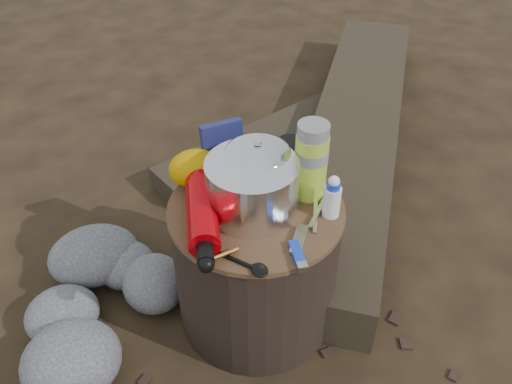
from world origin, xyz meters
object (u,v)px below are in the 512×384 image
object	(u,v)px
thermos	(311,161)
travel_mug	(290,157)
stump	(256,263)
fuel_bottle	(202,212)
camping_pot	(258,170)
log_main	(355,132)

from	to	relation	value
thermos	travel_mug	size ratio (longest dim) A/B	2.05
stump	fuel_bottle	xyz separation A→B (m)	(-0.15, -0.02, 0.25)
camping_pot	fuel_bottle	bearing A→B (deg)	-158.61
camping_pot	thermos	size ratio (longest dim) A/B	0.78
stump	log_main	world-z (taller)	stump
fuel_bottle	travel_mug	distance (m)	0.31
stump	camping_pot	size ratio (longest dim) A/B	2.77
camping_pot	travel_mug	xyz separation A→B (m)	(0.12, 0.07, -0.03)
camping_pot	travel_mug	distance (m)	0.14
fuel_bottle	travel_mug	size ratio (longest dim) A/B	3.11
stump	travel_mug	world-z (taller)	travel_mug
log_main	thermos	distance (m)	0.98
travel_mug	fuel_bottle	bearing A→B (deg)	-154.56
camping_pot	travel_mug	bearing A→B (deg)	30.77
log_main	thermos	bearing A→B (deg)	-94.35
log_main	stump	bearing A→B (deg)	-101.10
camping_pot	travel_mug	world-z (taller)	camping_pot
stump	travel_mug	size ratio (longest dim) A/B	4.42
camping_pot	thermos	xyz separation A→B (m)	(0.13, -0.03, 0.02)
fuel_bottle	camping_pot	bearing A→B (deg)	31.52
travel_mug	thermos	bearing A→B (deg)	-80.31
log_main	camping_pot	xyz separation A→B (m)	(-0.65, -0.66, 0.42)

